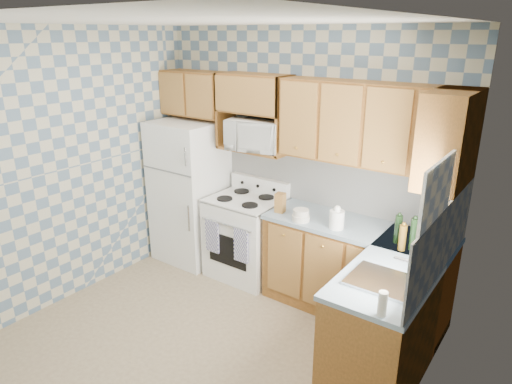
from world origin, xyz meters
TOP-DOWN VIEW (x-y plane):
  - floor at (0.00, 0.00)m, footprint 3.40×3.40m
  - back_wall at (0.00, 1.60)m, footprint 3.40×0.02m
  - right_wall at (1.70, 0.00)m, footprint 0.02×3.20m
  - backsplash_back at (0.40, 1.59)m, footprint 2.60×0.02m
  - backsplash_right at (1.69, 0.80)m, footprint 0.02×1.60m
  - refrigerator at (-1.27, 1.25)m, footprint 0.75×0.70m
  - stove_body at (-0.47, 1.28)m, footprint 0.76×0.65m
  - cooktop at (-0.47, 1.28)m, footprint 0.76×0.65m
  - backguard at (-0.47, 1.55)m, footprint 0.76×0.08m
  - dish_towel_left at (-0.66, 0.93)m, footprint 0.17×0.02m
  - dish_towel_right at (-0.27, 0.93)m, footprint 0.17×0.02m
  - base_cabinets_back at (0.82, 1.30)m, footprint 1.75×0.60m
  - base_cabinets_right at (1.40, 0.80)m, footprint 0.60×1.60m
  - countertop_back at (0.82, 1.30)m, footprint 1.77×0.63m
  - countertop_right at (1.40, 0.80)m, footprint 0.63×1.60m
  - upper_cabinets_back at (0.82, 1.44)m, footprint 1.75×0.33m
  - upper_cabinets_fridge at (-1.29, 1.44)m, footprint 0.82×0.33m
  - upper_cabinets_right at (1.53, 1.25)m, footprint 0.33×0.70m
  - microwave_shelf at (-0.47, 1.44)m, footprint 0.80×0.33m
  - microwave at (-0.41, 1.39)m, footprint 0.66×0.52m
  - sink at (1.40, 0.45)m, footprint 0.48×0.40m
  - window at (1.69, 0.45)m, footprint 0.02×0.66m
  - bottle_0 at (1.40, 1.10)m, footprint 0.06×0.06m
  - bottle_1 at (1.50, 1.04)m, footprint 0.06×0.06m
  - bottle_2 at (1.55, 1.14)m, footprint 0.06×0.06m
  - bottle_3 at (1.33, 1.04)m, footprint 0.06×0.06m
  - bottle_4 at (1.25, 1.16)m, footprint 0.06×0.06m
  - knife_block at (0.05, 1.16)m, footprint 0.10×0.10m
  - electric_kettle at (0.69, 1.13)m, footprint 0.14×0.14m
  - food_containers at (0.33, 1.09)m, footprint 0.17×0.17m
  - soap_bottle at (1.54, 0.05)m, footprint 0.06×0.06m

SIDE VIEW (x-z plane):
  - floor at x=0.00m, z-range 0.00..0.00m
  - base_cabinets_back at x=0.82m, z-range 0.00..0.88m
  - base_cabinets_right at x=1.40m, z-range 0.00..0.88m
  - stove_body at x=-0.47m, z-range 0.00..0.90m
  - dish_towel_left at x=-0.66m, z-range 0.36..0.73m
  - dish_towel_right at x=-0.27m, z-range 0.36..0.73m
  - refrigerator at x=-1.27m, z-range 0.00..1.68m
  - countertop_back at x=0.82m, z-range 0.88..0.92m
  - countertop_right at x=1.40m, z-range 0.88..0.92m
  - cooktop at x=-0.47m, z-range 0.89..0.92m
  - sink at x=1.40m, z-range 0.91..0.94m
  - food_containers at x=0.33m, z-range 0.92..1.03m
  - backguard at x=-0.47m, z-range 0.92..1.08m
  - soap_bottle at x=1.54m, z-range 0.92..1.09m
  - electric_kettle at x=0.69m, z-range 0.92..1.09m
  - knife_block at x=0.05m, z-range 0.92..1.12m
  - bottle_3 at x=1.33m, z-range 0.92..1.14m
  - bottle_2 at x=1.55m, z-range 0.92..1.16m
  - bottle_4 at x=1.25m, z-range 0.92..1.17m
  - bottle_1 at x=1.50m, z-range 0.92..1.18m
  - bottle_0 at x=1.40m, z-range 0.92..1.20m
  - backsplash_back at x=0.40m, z-range 0.92..1.48m
  - backsplash_right at x=1.69m, z-range 0.92..1.48m
  - back_wall at x=0.00m, z-range 0.00..2.70m
  - right_wall at x=1.70m, z-range 0.00..2.70m
  - microwave_shelf at x=-0.47m, z-range 1.42..1.45m
  - window at x=1.69m, z-range 1.02..1.88m
  - microwave at x=-0.41m, z-range 1.45..1.77m
  - upper_cabinets_back at x=0.82m, z-range 1.48..2.22m
  - upper_cabinets_right at x=1.53m, z-range 1.48..2.22m
  - upper_cabinets_fridge at x=-1.29m, z-range 1.72..2.22m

